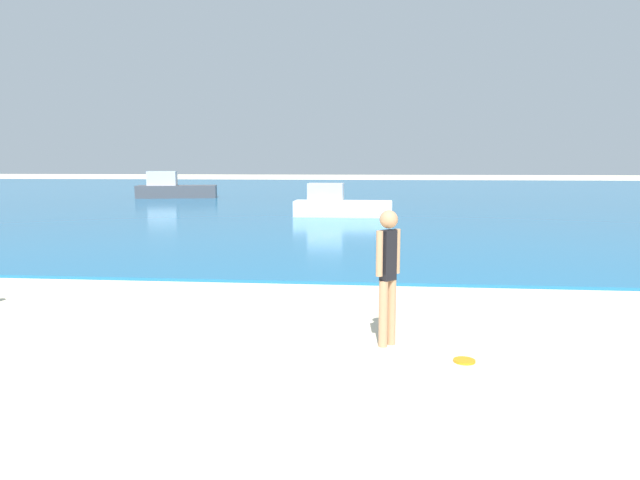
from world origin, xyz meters
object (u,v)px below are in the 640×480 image
frisbee (464,361)px  boat_far (174,189)px  person_standing (388,269)px  boat_near (339,205)px

frisbee → boat_far: size_ratio=0.05×
boat_far → person_standing: bearing=-77.7°
person_standing → boat_near: bearing=50.1°
frisbee → boat_near: bearing=98.6°
frisbee → boat_far: boat_far is taller
person_standing → frisbee: 1.35m
person_standing → boat_far: (-12.29, 26.95, -0.32)m
boat_near → boat_far: size_ratio=0.79×
person_standing → boat_near: size_ratio=0.43×
person_standing → boat_far: boat_far is taller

